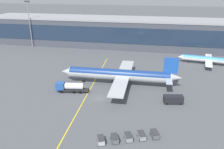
# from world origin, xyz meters

# --- Properties ---
(ground_plane) EXTENTS (700.00, 700.00, 0.00)m
(ground_plane) POSITION_xyz_m (0.00, 0.00, 0.00)
(ground_plane) COLOR #515459
(apron_lead_in_line) EXTENTS (4.41, 79.91, 0.01)m
(apron_lead_in_line) POSITION_xyz_m (-4.68, 2.00, 0.00)
(apron_lead_in_line) COLOR yellow
(apron_lead_in_line) RESTS_ON ground_plane
(terminal_building) EXTENTS (157.20, 21.85, 16.14)m
(terminal_building) POSITION_xyz_m (-3.19, 67.28, 8.09)
(terminal_building) COLOR #424751
(terminal_building) RESTS_ON ground_plane
(main_airliner) EXTENTS (43.26, 34.34, 11.06)m
(main_airliner) POSITION_xyz_m (4.39, 11.65, 3.84)
(main_airliner) COLOR #B2B7BC
(main_airliner) RESTS_ON ground_plane
(fuel_tanker) EXTENTS (11.05, 4.04, 3.25)m
(fuel_tanker) POSITION_xyz_m (-10.86, 2.59, 1.75)
(fuel_tanker) COLOR #232326
(fuel_tanker) RESTS_ON ground_plane
(lavatory_truck) EXTENTS (6.11, 3.28, 2.50)m
(lavatory_truck) POSITION_xyz_m (22.79, 1.03, 1.42)
(lavatory_truck) COLOR black
(lavatory_truck) RESTS_ON ground_plane
(baggage_cart_0) EXTENTS (2.40, 3.03, 1.48)m
(baggage_cart_0) POSITION_xyz_m (5.73, -21.70, 0.78)
(baggage_cart_0) COLOR #B2B7BC
(baggage_cart_0) RESTS_ON ground_plane
(baggage_cart_1) EXTENTS (2.40, 3.03, 1.48)m
(baggage_cart_1) POSITION_xyz_m (8.70, -20.53, 0.78)
(baggage_cart_1) COLOR #595B60
(baggage_cart_1) RESTS_ON ground_plane
(baggage_cart_2) EXTENTS (2.40, 3.03, 1.48)m
(baggage_cart_2) POSITION_xyz_m (11.68, -19.36, 0.78)
(baggage_cart_2) COLOR gray
(baggage_cart_2) RESTS_ON ground_plane
(baggage_cart_3) EXTENTS (2.40, 3.03, 1.48)m
(baggage_cart_3) POSITION_xyz_m (14.66, -18.19, 0.78)
(baggage_cart_3) COLOR gray
(baggage_cart_3) RESTS_ON ground_plane
(baggage_cart_4) EXTENTS (2.40, 3.03, 1.48)m
(baggage_cart_4) POSITION_xyz_m (17.64, -17.01, 0.78)
(baggage_cart_4) COLOR #595B60
(baggage_cart_4) RESTS_ON ground_plane
(commuter_jet_far) EXTENTS (25.57, 20.35, 7.04)m
(commuter_jet_far) POSITION_xyz_m (39.14, 41.62, 2.40)
(commuter_jet_far) COLOR white
(commuter_jet_far) RESTS_ON ground_plane
(apron_light_mast_0) EXTENTS (2.80, 0.50, 25.54)m
(apron_light_mast_0) POSITION_xyz_m (-53.94, 55.32, 14.79)
(apron_light_mast_0) COLOR gray
(apron_light_mast_0) RESTS_ON ground_plane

